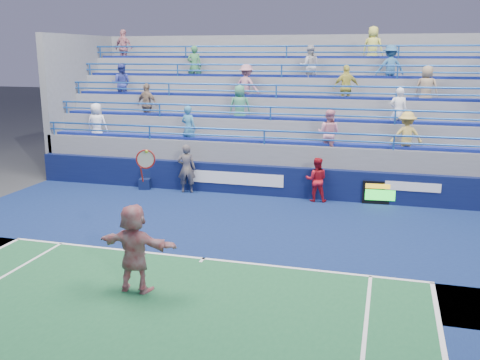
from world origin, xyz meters
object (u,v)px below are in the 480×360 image
(serve_speed_board, at_px, (380,193))
(ball_girl, at_px, (316,180))
(judge_chair, at_px, (145,183))
(tennis_player, at_px, (134,248))
(line_judge, at_px, (187,169))

(serve_speed_board, height_order, ball_girl, ball_girl)
(serve_speed_board, relative_size, ball_girl, 0.76)
(judge_chair, relative_size, tennis_player, 0.23)
(serve_speed_board, height_order, judge_chair, serve_speed_board)
(serve_speed_board, bearing_deg, line_judge, -177.78)
(serve_speed_board, relative_size, judge_chair, 1.62)
(tennis_player, bearing_deg, serve_speed_board, 59.71)
(line_judge, bearing_deg, ball_girl, 167.73)
(serve_speed_board, bearing_deg, judge_chair, -178.58)
(serve_speed_board, distance_m, tennis_player, 9.86)
(line_judge, height_order, ball_girl, line_judge)
(tennis_player, distance_m, ball_girl, 8.75)
(judge_chair, height_order, ball_girl, ball_girl)
(judge_chair, bearing_deg, tennis_player, -65.87)
(line_judge, distance_m, ball_girl, 4.79)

